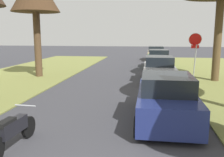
# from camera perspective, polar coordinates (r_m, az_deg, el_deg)

# --- Properties ---
(stop_sign_far) EXTENTS (0.82, 0.72, 2.91)m
(stop_sign_far) POSITION_cam_1_polar(r_m,az_deg,el_deg) (16.62, 18.68, 7.15)
(stop_sign_far) COLOR #9EA0A5
(stop_sign_far) RESTS_ON grass_verge_right
(parked_sedan_navy) EXTENTS (1.95, 4.41, 1.57)m
(parked_sedan_navy) POSITION_cam_1_polar(r_m,az_deg,el_deg) (8.48, 12.35, -4.65)
(parked_sedan_navy) COLOR navy
(parked_sedan_navy) RESTS_ON ground
(parked_sedan_silver) EXTENTS (1.95, 4.41, 1.57)m
(parked_sedan_silver) POSITION_cam_1_polar(r_m,az_deg,el_deg) (15.38, 10.80, 1.98)
(parked_sedan_silver) COLOR #BCBCC1
(parked_sedan_silver) RESTS_ON ground
(parked_sedan_green) EXTENTS (1.95, 4.41, 1.57)m
(parked_sedan_green) POSITION_cam_1_polar(r_m,az_deg,el_deg) (22.12, 10.66, 4.41)
(parked_sedan_green) COLOR #28663D
(parked_sedan_green) RESTS_ON ground
(parked_sedan_tan) EXTENTS (1.95, 4.41, 1.57)m
(parked_sedan_tan) POSITION_cam_1_polar(r_m,az_deg,el_deg) (28.35, 10.08, 5.65)
(parked_sedan_tan) COLOR tan
(parked_sedan_tan) RESTS_ON ground
(parked_motorcycle) EXTENTS (0.60, 2.05, 0.97)m
(parked_motorcycle) POSITION_cam_1_polar(r_m,az_deg,el_deg) (6.76, -22.02, -11.13)
(parked_motorcycle) COLOR black
(parked_motorcycle) RESTS_ON ground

